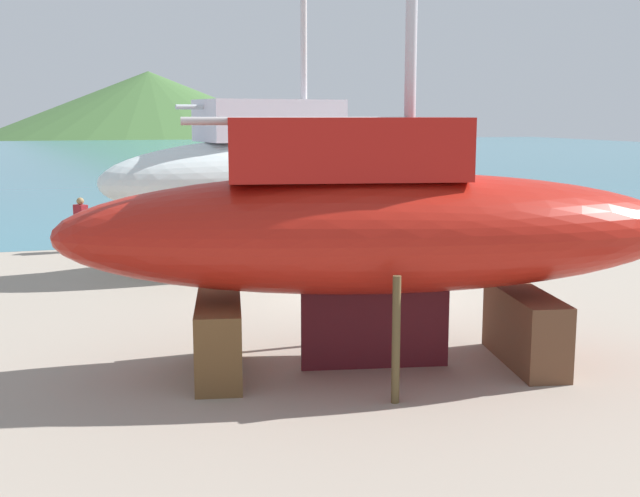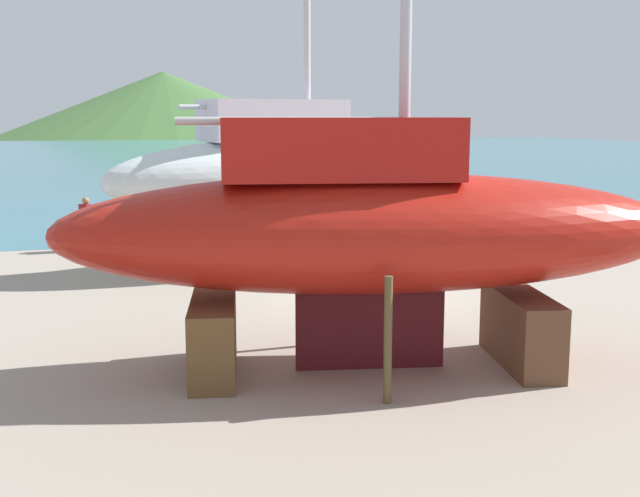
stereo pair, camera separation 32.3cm
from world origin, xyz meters
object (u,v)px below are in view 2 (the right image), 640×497
at_px(sailboat_small_center, 368,228).
at_px(worker, 87,223).
at_px(sailboat_large_starboard, 289,174).
at_px(barrel_rust_far, 524,246).

height_order(sailboat_small_center, worker, sailboat_small_center).
xyz_separation_m(sailboat_small_center, worker, (-4.65, 13.25, -1.47)).
bearing_deg(sailboat_large_starboard, worker, 135.07).
bearing_deg(worker, sailboat_small_center, 74.31).
distance_m(sailboat_large_starboard, worker, 6.85).
relative_size(sailboat_large_starboard, worker, 11.45).
bearing_deg(sailboat_small_center, sailboat_large_starboard, 94.45).
height_order(sailboat_large_starboard, barrel_rust_far, sailboat_large_starboard).
bearing_deg(barrel_rust_far, worker, 161.57).
xyz_separation_m(sailboat_small_center, barrel_rust_far, (7.88, 9.07, -2.06)).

